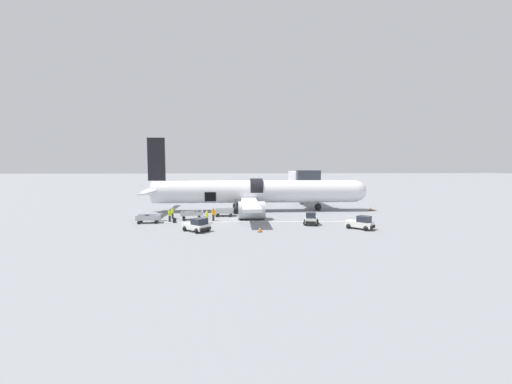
% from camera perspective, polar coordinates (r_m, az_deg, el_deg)
% --- Properties ---
extents(ground_plane, '(500.00, 500.00, 0.00)m').
position_cam_1_polar(ground_plane, '(43.48, -2.27, -4.69)').
color(ground_plane, gray).
extents(apron_marking_line, '(29.22, 0.98, 0.01)m').
position_cam_1_polar(apron_marking_line, '(40.32, 0.14, -5.43)').
color(apron_marking_line, silver).
rests_on(apron_marking_line, ground_plane).
extents(jet_bridge_stub, '(3.88, 12.20, 6.40)m').
position_cam_1_polar(jet_bridge_stub, '(57.40, 8.47, 2.17)').
color(jet_bridge_stub, '#4C4C51').
rests_on(jet_bridge_stub, ground_plane).
extents(airplane, '(35.83, 29.73, 11.45)m').
position_cam_1_polar(airplane, '(49.51, -0.51, -0.07)').
color(airplane, silver).
rests_on(airplane, ground_plane).
extents(baggage_tug_lead, '(2.26, 2.93, 1.56)m').
position_cam_1_polar(baggage_tug_lead, '(38.98, 9.96, -4.88)').
color(baggage_tug_lead, silver).
rests_on(baggage_tug_lead, ground_plane).
extents(baggage_tug_mid, '(3.28, 3.16, 1.47)m').
position_cam_1_polar(baggage_tug_mid, '(35.11, -10.63, -5.99)').
color(baggage_tug_mid, white).
rests_on(baggage_tug_mid, ground_plane).
extents(baggage_tug_rear, '(3.08, 3.06, 1.55)m').
position_cam_1_polar(baggage_tug_rear, '(37.59, 18.50, -5.41)').
color(baggage_tug_rear, silver).
rests_on(baggage_tug_rear, ground_plane).
extents(baggage_cart_loading, '(3.93, 2.16, 1.18)m').
position_cam_1_polar(baggage_cart_loading, '(42.80, -11.47, -4.13)').
color(baggage_cart_loading, '#B7BABF').
rests_on(baggage_cart_loading, ground_plane).
extents(baggage_cart_queued, '(3.62, 2.22, 1.01)m').
position_cam_1_polar(baggage_cart_queued, '(45.06, -5.65, -3.75)').
color(baggage_cart_queued, '#B7BABF').
rests_on(baggage_cart_queued, ground_plane).
extents(baggage_cart_empty, '(3.80, 1.97, 1.02)m').
position_cam_1_polar(baggage_cart_empty, '(41.76, -18.95, -4.68)').
color(baggage_cart_empty, '#B7BABF').
rests_on(baggage_cart_empty, ground_plane).
extents(ground_crew_loader_a, '(0.40, 0.57, 1.63)m').
position_cam_1_polar(ground_crew_loader_a, '(41.74, -15.44, -4.07)').
color(ground_crew_loader_a, '#1E2338').
rests_on(ground_crew_loader_a, ground_plane).
extents(ground_crew_loader_b, '(0.48, 0.51, 1.55)m').
position_cam_1_polar(ground_crew_loader_b, '(39.82, -8.94, -4.43)').
color(ground_crew_loader_b, '#2D2D33').
rests_on(ground_crew_loader_b, ground_plane).
extents(ground_crew_driver, '(0.49, 0.50, 1.56)m').
position_cam_1_polar(ground_crew_driver, '(44.09, -14.95, -3.64)').
color(ground_crew_driver, '#2D2D33').
rests_on(ground_crew_driver, ground_plane).
extents(ground_crew_supervisor, '(0.57, 0.50, 1.66)m').
position_cam_1_polar(ground_crew_supervisor, '(41.24, -7.77, -4.02)').
color(ground_crew_supervisor, '#2D2D33').
rests_on(ground_crew_supervisor, ground_plane).
extents(suitcase_on_tarmac_upright, '(0.43, 0.28, 0.66)m').
position_cam_1_polar(suitcase_on_tarmac_upright, '(40.87, -14.59, -5.06)').
color(suitcase_on_tarmac_upright, black).
rests_on(suitcase_on_tarmac_upright, ground_plane).
extents(safety_cone_nose, '(0.56, 0.56, 0.55)m').
position_cam_1_polar(safety_cone_nose, '(53.49, 20.15, -2.92)').
color(safety_cone_nose, black).
rests_on(safety_cone_nose, ground_plane).
extents(safety_cone_engine_left, '(0.49, 0.49, 0.62)m').
position_cam_1_polar(safety_cone_engine_left, '(34.17, 0.73, -6.81)').
color(safety_cone_engine_left, black).
rests_on(safety_cone_engine_left, ground_plane).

